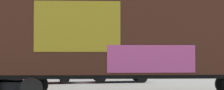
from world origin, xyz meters
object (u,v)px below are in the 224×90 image
Objects in this scene: flagpole at (121,17)px; parked_car_red at (40,70)px; freight_car at (134,33)px; parked_car_blue at (118,70)px.

flagpole is 7.66m from parked_car_red.
freight_car reaches higher than parked_car_red.
parked_car_blue is at bearing 88.45° from freight_car.
flagpole reaches higher than freight_car.
parked_car_red is (-4.93, 7.00, -1.92)m from freight_car.
freight_car is 3.75× the size of parked_car_blue.
parked_car_red is at bearing -150.29° from flagpole.
flagpole is (0.78, 10.26, 2.01)m from freight_car.
parked_car_red is 1.08× the size of parked_car_blue.
flagpole is 1.85× the size of parked_car_blue.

